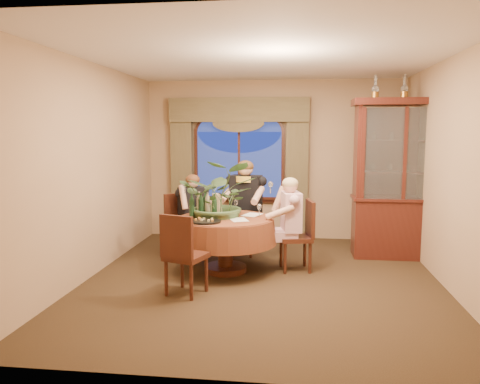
# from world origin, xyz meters

# --- Properties ---
(floor) EXTENTS (5.00, 5.00, 0.00)m
(floor) POSITION_xyz_m (0.00, 0.00, 0.00)
(floor) COLOR black
(floor) RESTS_ON ground
(wall_back) EXTENTS (4.50, 0.00, 4.50)m
(wall_back) POSITION_xyz_m (0.00, 2.50, 1.40)
(wall_back) COLOR #A07F5C
(wall_back) RESTS_ON ground
(wall_right) EXTENTS (0.00, 5.00, 5.00)m
(wall_right) POSITION_xyz_m (2.25, 0.00, 1.40)
(wall_right) COLOR #A07F5C
(wall_right) RESTS_ON ground
(ceiling) EXTENTS (5.00, 5.00, 0.00)m
(ceiling) POSITION_xyz_m (0.00, 0.00, 2.80)
(ceiling) COLOR white
(ceiling) RESTS_ON wall_back
(window) EXTENTS (1.62, 0.10, 1.32)m
(window) POSITION_xyz_m (-0.60, 2.43, 1.30)
(window) COLOR navy
(window) RESTS_ON wall_back
(arched_transom) EXTENTS (1.60, 0.06, 0.44)m
(arched_transom) POSITION_xyz_m (-0.60, 2.43, 2.08)
(arched_transom) COLOR navy
(arched_transom) RESTS_ON wall_back
(drapery_left) EXTENTS (0.38, 0.14, 2.32)m
(drapery_left) POSITION_xyz_m (-1.63, 2.38, 1.18)
(drapery_left) COLOR #4E452A
(drapery_left) RESTS_ON floor
(drapery_right) EXTENTS (0.38, 0.14, 2.32)m
(drapery_right) POSITION_xyz_m (0.43, 2.38, 1.18)
(drapery_right) COLOR #4E452A
(drapery_right) RESTS_ON floor
(swag_valance) EXTENTS (2.45, 0.16, 0.42)m
(swag_valance) POSITION_xyz_m (-0.60, 2.35, 2.28)
(swag_valance) COLOR #4E452A
(swag_valance) RESTS_ON wall_back
(dining_table) EXTENTS (1.82, 1.82, 0.75)m
(dining_table) POSITION_xyz_m (-0.53, 0.31, 0.38)
(dining_table) COLOR maroon
(dining_table) RESTS_ON floor
(china_cabinet) EXTENTS (1.47, 0.58, 2.39)m
(china_cabinet) POSITION_xyz_m (1.97, 1.38, 1.19)
(china_cabinet) COLOR #39130F
(china_cabinet) RESTS_ON floor
(oil_lamp_left) EXTENTS (0.11, 0.11, 0.34)m
(oil_lamp_left) POSITION_xyz_m (1.56, 1.38, 2.56)
(oil_lamp_left) COLOR #A5722D
(oil_lamp_left) RESTS_ON china_cabinet
(oil_lamp_center) EXTENTS (0.11, 0.11, 0.34)m
(oil_lamp_center) POSITION_xyz_m (1.97, 1.38, 2.56)
(oil_lamp_center) COLOR #A5722D
(oil_lamp_center) RESTS_ON china_cabinet
(oil_lamp_right) EXTENTS (0.11, 0.11, 0.34)m
(oil_lamp_right) POSITION_xyz_m (2.39, 1.38, 2.56)
(oil_lamp_right) COLOR #A5722D
(oil_lamp_right) RESTS_ON china_cabinet
(chair_right) EXTENTS (0.49, 0.49, 0.96)m
(chair_right) POSITION_xyz_m (0.42, 0.49, 0.48)
(chair_right) COLOR black
(chair_right) RESTS_ON floor
(chair_back_right) EXTENTS (0.48, 0.48, 0.96)m
(chair_back_right) POSITION_xyz_m (-0.39, 1.24, 0.48)
(chair_back_right) COLOR black
(chair_back_right) RESTS_ON floor
(chair_back) EXTENTS (0.59, 0.59, 0.96)m
(chair_back) POSITION_xyz_m (-1.25, 0.94, 0.48)
(chair_back) COLOR black
(chair_back) RESTS_ON floor
(chair_front_left) EXTENTS (0.53, 0.53, 0.96)m
(chair_front_left) POSITION_xyz_m (-0.85, -0.62, 0.48)
(chair_front_left) COLOR black
(chair_front_left) RESTS_ON floor
(person_pink) EXTENTS (0.51, 0.54, 1.29)m
(person_pink) POSITION_xyz_m (0.36, 0.49, 0.65)
(person_pink) COLOR #CEA0AA
(person_pink) RESTS_ON floor
(person_back) EXTENTS (0.61, 0.61, 1.27)m
(person_back) POSITION_xyz_m (-1.15, 1.05, 0.63)
(person_back) COLOR black
(person_back) RESTS_ON floor
(person_scarf) EXTENTS (0.61, 0.57, 1.47)m
(person_scarf) POSITION_xyz_m (-0.35, 1.25, 0.74)
(person_scarf) COLOR black
(person_scarf) RESTS_ON floor
(stoneware_vase) EXTENTS (0.16, 0.16, 0.31)m
(stoneware_vase) POSITION_xyz_m (-0.67, 0.42, 0.90)
(stoneware_vase) COLOR tan
(stoneware_vase) RESTS_ON dining_table
(centerpiece_plant) EXTENTS (1.04, 1.15, 0.90)m
(centerpiece_plant) POSITION_xyz_m (-0.61, 0.41, 1.40)
(centerpiece_plant) COLOR #3E5C34
(centerpiece_plant) RESTS_ON dining_table
(olive_bowl) EXTENTS (0.16, 0.16, 0.05)m
(olive_bowl) POSITION_xyz_m (-0.47, 0.25, 0.78)
(olive_bowl) COLOR #515629
(olive_bowl) RESTS_ON dining_table
(cheese_platter) EXTENTS (0.40, 0.40, 0.02)m
(cheese_platter) POSITION_xyz_m (-0.73, -0.05, 0.76)
(cheese_platter) COLOR black
(cheese_platter) RESTS_ON dining_table
(wine_bottle_0) EXTENTS (0.07, 0.07, 0.33)m
(wine_bottle_0) POSITION_xyz_m (-0.86, 0.30, 0.92)
(wine_bottle_0) COLOR black
(wine_bottle_0) RESTS_ON dining_table
(wine_bottle_1) EXTENTS (0.07, 0.07, 0.33)m
(wine_bottle_1) POSITION_xyz_m (-0.96, 0.20, 0.92)
(wine_bottle_1) COLOR black
(wine_bottle_1) RESTS_ON dining_table
(wine_bottle_2) EXTENTS (0.07, 0.07, 0.33)m
(wine_bottle_2) POSITION_xyz_m (-0.66, 0.24, 0.92)
(wine_bottle_2) COLOR black
(wine_bottle_2) RESTS_ON dining_table
(wine_bottle_3) EXTENTS (0.07, 0.07, 0.33)m
(wine_bottle_3) POSITION_xyz_m (-0.91, 0.44, 0.92)
(wine_bottle_3) COLOR tan
(wine_bottle_3) RESTS_ON dining_table
(wine_bottle_4) EXTENTS (0.07, 0.07, 0.33)m
(wine_bottle_4) POSITION_xyz_m (-0.79, 0.40, 0.92)
(wine_bottle_4) COLOR tan
(wine_bottle_4) RESTS_ON dining_table
(wine_bottle_5) EXTENTS (0.07, 0.07, 0.33)m
(wine_bottle_5) POSITION_xyz_m (-0.83, 0.50, 0.92)
(wine_bottle_5) COLOR black
(wine_bottle_5) RESTS_ON dining_table
(tasting_paper_0) EXTENTS (0.31, 0.36, 0.00)m
(tasting_paper_0) POSITION_xyz_m (-0.33, 0.16, 0.75)
(tasting_paper_0) COLOR white
(tasting_paper_0) RESTS_ON dining_table
(tasting_paper_1) EXTENTS (0.30, 0.35, 0.00)m
(tasting_paper_1) POSITION_xyz_m (-0.19, 0.54, 0.75)
(tasting_paper_1) COLOR white
(tasting_paper_1) RESTS_ON dining_table
(wine_glass_person_pink) EXTENTS (0.07, 0.07, 0.18)m
(wine_glass_person_pink) POSITION_xyz_m (-0.07, 0.41, 0.84)
(wine_glass_person_pink) COLOR silver
(wine_glass_person_pink) RESTS_ON dining_table
(wine_glass_person_back) EXTENTS (0.07, 0.07, 0.18)m
(wine_glass_person_back) POSITION_xyz_m (-0.82, 0.67, 0.84)
(wine_glass_person_back) COLOR silver
(wine_glass_person_back) RESTS_ON dining_table
(wine_glass_person_scarf) EXTENTS (0.07, 0.07, 0.18)m
(wine_glass_person_scarf) POSITION_xyz_m (-0.44, 0.77, 0.84)
(wine_glass_person_scarf) COLOR silver
(wine_glass_person_scarf) RESTS_ON dining_table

